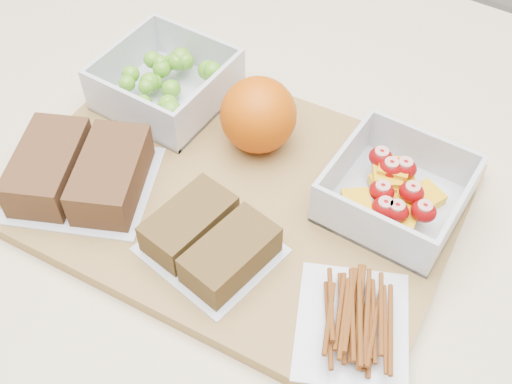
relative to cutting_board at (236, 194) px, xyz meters
The scene contains 8 objects.
counter 0.46m from the cutting_board, 61.03° to the left, with size 1.20×0.90×0.90m, color beige.
cutting_board is the anchor object (origin of this frame).
grape_container 0.16m from the cutting_board, 152.40° to the left, with size 0.13×0.13×0.05m.
fruit_container 0.16m from the cutting_board, 24.97° to the left, with size 0.12×0.12×0.05m.
orange 0.08m from the cutting_board, 103.74° to the left, with size 0.08×0.08×0.08m, color #C44D04.
sandwich_bag_left 0.15m from the cutting_board, 149.29° to the right, with size 0.17×0.16×0.04m.
sandwich_bag_center 0.08m from the cutting_board, 73.30° to the right, with size 0.13×0.12×0.03m.
pretzel_bag 0.18m from the cutting_board, 23.27° to the right, with size 0.13×0.14×0.03m.
Camera 1 is at (0.23, -0.34, 1.40)m, focal length 45.00 mm.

